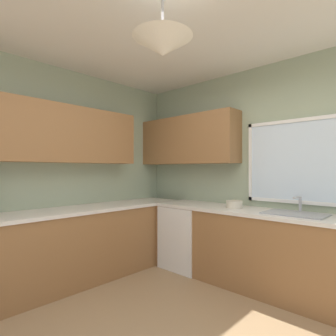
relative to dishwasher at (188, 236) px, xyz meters
The scene contains 6 objects.
room_shell 1.80m from the dishwasher, 78.54° to the right, with size 4.21×3.99×2.74m.
counter_run_left 1.73m from the dishwasher, 112.49° to the right, with size 0.65×3.60×0.89m.
counter_run_back 1.28m from the dishwasher, ahead, with size 3.30×0.65×0.89m.
dishwasher is the anchor object (origin of this frame).
sink_assembly 1.52m from the dishwasher, ahead, with size 0.60×0.40×0.19m.
bowl 0.88m from the dishwasher, ahead, with size 0.20×0.20×0.09m, color beige.
Camera 1 is at (1.39, -1.41, 1.37)m, focal length 29.48 mm.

